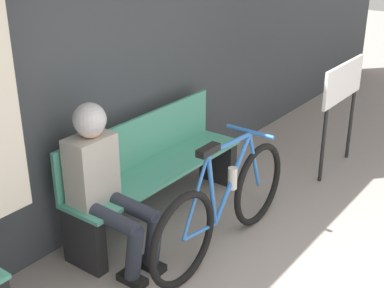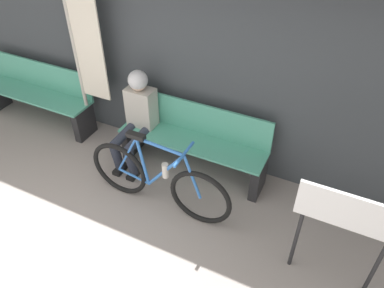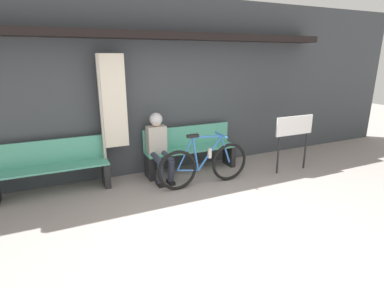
{
  "view_description": "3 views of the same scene",
  "coord_description": "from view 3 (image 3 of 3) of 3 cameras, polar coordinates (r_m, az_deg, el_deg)",
  "views": [
    {
      "loc": [
        -2.48,
        -0.28,
        2.36
      ],
      "look_at": [
        0.59,
        2.01,
        0.7
      ],
      "focal_mm": 50.0,
      "sensor_mm": 36.0,
      "label": 1
    },
    {
      "loc": [
        2.0,
        -0.83,
        3.17
      ],
      "look_at": [
        0.62,
        1.99,
        0.66
      ],
      "focal_mm": 35.0,
      "sensor_mm": 36.0,
      "label": 2
    },
    {
      "loc": [
        -1.78,
        -2.73,
        2.16
      ],
      "look_at": [
        0.37,
        2.0,
        0.64
      ],
      "focal_mm": 28.0,
      "sensor_mm": 36.0,
      "label": 3
    }
  ],
  "objects": [
    {
      "name": "bicycle",
      "position": [
        5.16,
        2.38,
        -3.9
      ],
      "size": [
        1.69,
        0.4,
        0.93
      ],
      "color": "black",
      "rests_on": "ground_plane"
    },
    {
      "name": "person_seated",
      "position": [
        5.37,
        -6.44,
        0.4
      ],
      "size": [
        0.34,
        0.66,
        1.2
      ],
      "color": "#2D3342",
      "rests_on": "ground_plane"
    },
    {
      "name": "storefront_wall",
      "position": [
        5.68,
        -6.23,
        11.25
      ],
      "size": [
        12.0,
        0.56,
        3.2
      ],
      "color": "#3D4247",
      "rests_on": "ground_plane"
    },
    {
      "name": "signboard",
      "position": [
        5.98,
        18.88,
        2.48
      ],
      "size": [
        0.84,
        0.04,
        1.09
      ],
      "color": "#232326",
      "rests_on": "ground_plane"
    },
    {
      "name": "park_bench_far",
      "position": [
        5.34,
        -25.07,
        -4.34
      ],
      "size": [
        1.74,
        0.42,
        0.86
      ],
      "color": "#51A88E",
      "rests_on": "ground_plane"
    },
    {
      "name": "ground_plane",
      "position": [
        3.91,
        7.55,
        -17.32
      ],
      "size": [
        24.0,
        24.0,
        0.0
      ],
      "primitive_type": "plane",
      "color": "gray"
    },
    {
      "name": "banner_pole",
      "position": [
        5.2,
        -15.22,
        6.61
      ],
      "size": [
        0.45,
        0.05,
        2.21
      ],
      "color": "#B7B2A8",
      "rests_on": "ground_plane"
    },
    {
      "name": "park_bench_near",
      "position": [
        5.8,
        -0.3,
        -1.15
      ],
      "size": [
        1.79,
        0.42,
        0.86
      ],
      "color": "#51A88E",
      "rests_on": "ground_plane"
    }
  ]
}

